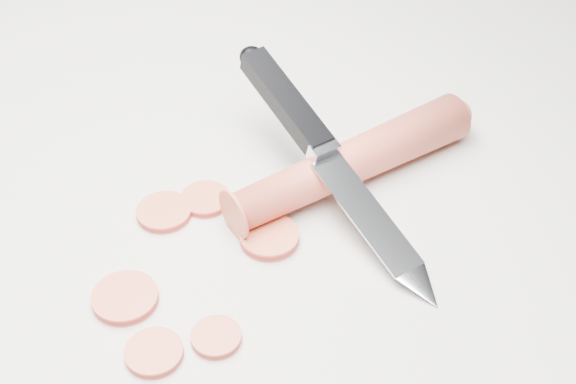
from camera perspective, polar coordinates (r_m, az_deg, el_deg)
The scene contains 9 objects.
ground at distance 0.54m, azimuth -3.48°, elevation -1.05°, with size 2.40×2.40×0.00m, color beige.
carrot at distance 0.55m, azimuth 4.55°, elevation 2.15°, with size 0.03×0.03×0.19m, color #CA4532.
carrot_slice_0 at distance 0.47m, azimuth -9.50°, elevation -11.21°, with size 0.03×0.03×0.01m, color #D85534.
carrot_slice_1 at distance 0.55m, azimuth -5.89°, elevation -0.51°, with size 0.03×0.03×0.01m, color #D85534.
carrot_slice_2 at distance 0.49m, azimuth -11.50°, elevation -7.39°, with size 0.04×0.04×0.01m, color #D85534.
carrot_slice_3 at distance 0.54m, azimuth -8.81°, elevation -1.42°, with size 0.04×0.04×0.01m, color #D85534.
carrot_slice_4 at distance 0.47m, azimuth -5.13°, elevation -10.26°, with size 0.03×0.03×0.01m, color #D85534.
carrot_slice_5 at distance 0.52m, azimuth -1.33°, elevation -3.25°, with size 0.04×0.04×0.01m, color #D85534.
kitchen_knife at distance 0.52m, azimuth 3.34°, elevation 2.12°, with size 0.21×0.11×0.07m, color silver, non-canonical shape.
Camera 1 is at (0.24, -0.31, 0.38)m, focal length 50.00 mm.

